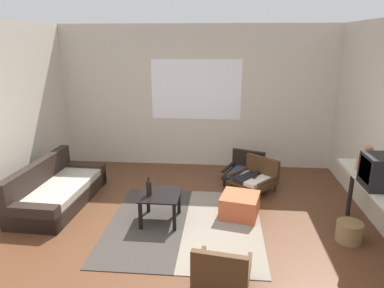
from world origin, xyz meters
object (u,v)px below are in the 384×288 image
at_px(clay_vase, 367,162).
at_px(ottoman_orange, 240,205).
at_px(couch, 56,191).
at_px(coffee_table, 160,200).
at_px(armchair_by_window, 245,170).
at_px(wicker_basket, 349,232).
at_px(console_shelf, 376,188).
at_px(glass_bottle, 149,188).
at_px(armchair_corner, 256,176).
at_px(armchair_striped_foreground, 222,272).

bearing_deg(clay_vase, ottoman_orange, 171.91).
bearing_deg(couch, coffee_table, -13.46).
relative_size(coffee_table, armchair_by_window, 0.74).
bearing_deg(wicker_basket, console_shelf, -8.32).
height_order(coffee_table, ottoman_orange, coffee_table).
height_order(couch, glass_bottle, glass_bottle).
bearing_deg(clay_vase, console_shelf, -90.00).
bearing_deg(armchair_corner, coffee_table, -139.48).
height_order(ottoman_orange, console_shelf, console_shelf).
height_order(armchair_corner, wicker_basket, armchair_corner).
relative_size(coffee_table, console_shelf, 0.36).
distance_m(armchair_corner, wicker_basket, 1.80).
bearing_deg(couch, armchair_corner, 14.41).
xyz_separation_m(coffee_table, armchair_by_window, (1.23, 1.51, -0.10)).
distance_m(coffee_table, ottoman_orange, 1.13).
relative_size(console_shelf, glass_bottle, 5.92).
xyz_separation_m(console_shelf, clay_vase, (0.00, 0.34, 0.21)).
bearing_deg(couch, clay_vase, -4.90).
xyz_separation_m(couch, armchair_by_window, (2.90, 1.11, 0.03)).
height_order(armchair_by_window, armchair_corner, armchair_corner).
distance_m(coffee_table, armchair_corner, 1.84).
xyz_separation_m(ottoman_orange, console_shelf, (1.55, -0.56, 0.58)).
xyz_separation_m(armchair_by_window, clay_vase, (1.41, -1.48, 0.72)).
bearing_deg(console_shelf, ottoman_orange, 159.95).
relative_size(ottoman_orange, wicker_basket, 1.60).
distance_m(console_shelf, wicker_basket, 0.65).
distance_m(couch, armchair_striped_foreground, 3.09).
bearing_deg(glass_bottle, couch, 163.78).
bearing_deg(console_shelf, couch, 170.59).
height_order(armchair_by_window, clay_vase, clay_vase).
relative_size(couch, wicker_basket, 5.71).
relative_size(armchair_by_window, wicker_basket, 2.43).
bearing_deg(armchair_by_window, wicker_basket, -56.27).
relative_size(clay_vase, glass_bottle, 1.17).
distance_m(armchair_corner, console_shelf, 2.02).
bearing_deg(coffee_table, wicker_basket, -6.64).
bearing_deg(armchair_corner, armchair_striped_foreground, -102.04).
xyz_separation_m(armchair_striped_foreground, armchair_corner, (0.55, 2.56, -0.00)).
bearing_deg(couch, ottoman_orange, -3.11).
xyz_separation_m(coffee_table, armchair_striped_foreground, (0.85, -1.37, -0.08)).
relative_size(armchair_striped_foreground, clay_vase, 1.99).
distance_m(armchair_by_window, clay_vase, 2.17).
relative_size(armchair_corner, clay_vase, 2.76).
xyz_separation_m(armchair_striped_foreground, glass_bottle, (-0.99, 1.33, 0.28)).
relative_size(ottoman_orange, glass_bottle, 1.91).
height_order(armchair_striped_foreground, clay_vase, clay_vase).
xyz_separation_m(clay_vase, glass_bottle, (-2.78, -0.08, -0.43)).
distance_m(ottoman_orange, clay_vase, 1.75).
xyz_separation_m(couch, coffee_table, (1.68, -0.40, 0.12)).
height_order(coffee_table, glass_bottle, glass_bottle).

